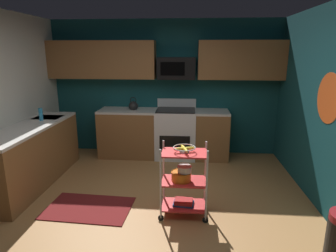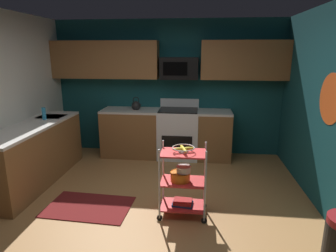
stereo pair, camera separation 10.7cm
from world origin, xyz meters
name	(u,v)px [view 1 (the left image)]	position (x,y,z in m)	size (l,w,h in m)	color
floor	(148,214)	(0.00, 0.00, -0.02)	(4.40, 4.80, 0.04)	#A87542
wall_back	(165,88)	(0.00, 2.43, 1.30)	(4.52, 0.06, 2.60)	#14474C
wall_flower_decal	(328,98)	(2.20, 0.37, 1.45)	(0.63, 0.63, 0.00)	#E5591E
counter_run	(109,142)	(-0.89, 1.46, 0.46)	(3.44, 2.75, 0.92)	brown
oven_range	(176,133)	(0.24, 2.10, 0.48)	(0.76, 0.65, 1.10)	white
upper_cabinets	(161,60)	(-0.05, 2.23, 1.85)	(4.40, 0.33, 0.70)	brown
microwave	(176,68)	(0.24, 2.21, 1.70)	(0.70, 0.39, 0.40)	black
rolling_cart	(184,181)	(0.46, 0.02, 0.45)	(0.61, 0.37, 0.91)	silver
fruit_bowl	(184,149)	(0.46, 0.02, 0.88)	(0.27, 0.27, 0.07)	silver
mixing_bowl_large	(181,176)	(0.42, 0.02, 0.52)	(0.25, 0.25, 0.11)	orange
mixing_bowl_small	(184,169)	(0.46, 0.01, 0.62)	(0.18, 0.18, 0.08)	silver
book_stack	(184,202)	(0.46, 0.02, 0.16)	(0.27, 0.19, 0.06)	#1E4C8C
kettle	(133,106)	(-0.58, 2.10, 1.00)	(0.21, 0.18, 0.26)	black
dish_soap_bottle	(41,114)	(-1.89, 1.11, 1.02)	(0.06, 0.06, 0.20)	#2D8CBF
floor_rug	(89,208)	(-0.79, 0.04, 0.01)	(1.10, 0.70, 0.01)	maroon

